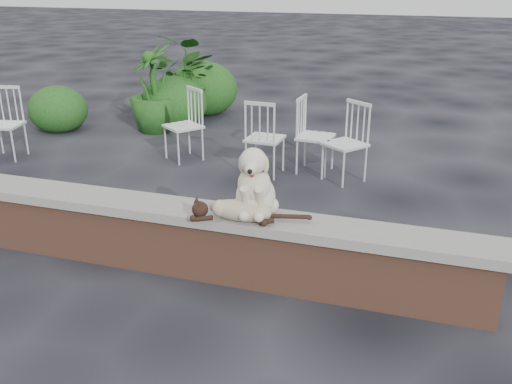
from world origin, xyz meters
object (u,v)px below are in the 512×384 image
(chair_a, at_px, (4,124))
(potted_plant_a, at_px, (187,77))
(cat, at_px, (240,209))
(chair_b, at_px, (183,125))
(potted_plant_b, at_px, (153,88))
(chair_e, at_px, (316,135))
(chair_c, at_px, (265,137))
(chair_d, at_px, (345,143))
(dog, at_px, (256,179))

(chair_a, relative_size, potted_plant_a, 0.67)
(cat, distance_m, potted_plant_a, 5.57)
(chair_a, bearing_deg, cat, -40.49)
(chair_b, relative_size, potted_plant_b, 0.70)
(potted_plant_b, bearing_deg, cat, -55.00)
(chair_e, relative_size, chair_c, 1.00)
(chair_b, distance_m, potted_plant_b, 1.58)
(chair_b, bearing_deg, chair_c, 26.24)
(potted_plant_b, bearing_deg, chair_c, -32.24)
(cat, height_order, potted_plant_b, potted_plant_b)
(cat, xyz_separation_m, chair_d, (0.36, 2.70, -0.20))
(potted_plant_a, bearing_deg, chair_c, -47.67)
(chair_e, bearing_deg, potted_plant_b, 70.70)
(dog, distance_m, chair_d, 2.60)
(cat, xyz_separation_m, chair_c, (-0.61, 2.65, -0.20))
(dog, height_order, potted_plant_a, potted_plant_a)
(potted_plant_a, distance_m, potted_plant_b, 0.86)
(chair_d, bearing_deg, potted_plant_a, -179.73)
(chair_b, height_order, potted_plant_b, potted_plant_b)
(cat, relative_size, potted_plant_b, 0.81)
(chair_b, relative_size, chair_e, 1.00)
(chair_c, bearing_deg, chair_d, -174.12)
(potted_plant_b, bearing_deg, potted_plant_a, 78.05)
(dog, xyz_separation_m, cat, (-0.08, -0.15, -0.20))
(potted_plant_a, height_order, potted_plant_b, potted_plant_a)
(dog, relative_size, chair_a, 0.63)
(chair_b, relative_size, potted_plant_a, 0.67)
(dog, relative_size, chair_b, 0.63)
(chair_e, distance_m, potted_plant_b, 3.03)
(potted_plant_a, bearing_deg, chair_d, -36.00)
(chair_e, relative_size, potted_plant_a, 0.67)
(chair_b, bearing_deg, potted_plant_a, 149.63)
(chair_a, distance_m, chair_c, 3.50)
(chair_d, xyz_separation_m, potted_plant_b, (-3.20, 1.35, 0.20))
(chair_a, bearing_deg, dog, -38.39)
(potted_plant_b, bearing_deg, dog, -53.22)
(chair_d, relative_size, potted_plant_b, 0.70)
(chair_c, relative_size, potted_plant_a, 0.67)
(chair_d, bearing_deg, chair_b, -148.07)
(chair_c, xyz_separation_m, potted_plant_a, (-2.05, 2.25, 0.24))
(dog, bearing_deg, chair_c, 96.02)
(cat, xyz_separation_m, chair_a, (-4.09, 2.20, -0.20))
(dog, relative_size, chair_d, 0.63)
(chair_a, bearing_deg, chair_b, 4.15)
(cat, height_order, chair_a, chair_a)
(potted_plant_a, bearing_deg, chair_e, -37.17)
(cat, bearing_deg, potted_plant_a, 109.07)
(dog, distance_m, chair_a, 4.66)
(chair_a, xyz_separation_m, chair_b, (2.28, 0.67, 0.00))
(chair_d, bearing_deg, chair_a, -137.22)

